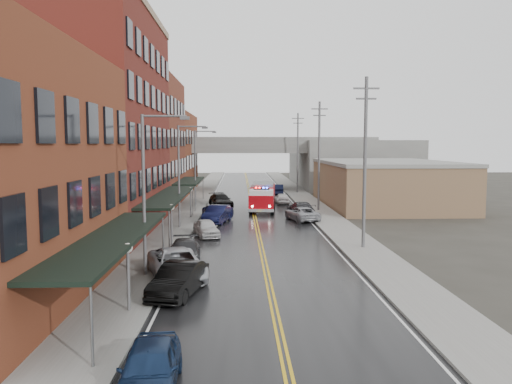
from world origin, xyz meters
name	(u,v)px	position (x,y,z in m)	size (l,w,h in m)	color
ground	(278,328)	(0.00, 0.00, 0.00)	(220.00, 220.00, 0.00)	#2D2B26
road	(255,218)	(0.00, 30.00, 0.01)	(11.00, 160.00, 0.02)	black
sidewalk_left	(182,218)	(-7.30, 30.00, 0.07)	(3.00, 160.00, 0.15)	slate
sidewalk_right	(327,217)	(7.30, 30.00, 0.07)	(3.00, 160.00, 0.15)	slate
curb_left	(198,218)	(-5.65, 30.00, 0.07)	(0.30, 160.00, 0.15)	gray
curb_right	(311,217)	(5.65, 30.00, 0.07)	(0.30, 160.00, 0.15)	gray
brick_building_b	(99,125)	(-13.30, 23.00, 9.00)	(9.00, 20.00, 18.00)	#5E2118
brick_building_c	(140,143)	(-13.30, 40.50, 7.50)	(9.00, 15.00, 15.00)	brown
brick_building_far	(163,153)	(-13.30, 58.00, 6.00)	(9.00, 20.00, 12.00)	brown
tan_building	(385,185)	(16.00, 40.00, 2.50)	(14.00, 22.00, 5.00)	brown
right_far_block	(347,163)	(18.00, 70.00, 4.00)	(18.00, 30.00, 8.00)	slate
awning_0	(114,238)	(-7.49, 4.00, 2.99)	(2.60, 16.00, 3.09)	black
awning_1	(170,196)	(-7.49, 23.00, 2.99)	(2.60, 18.00, 3.09)	black
awning_2	(190,181)	(-7.49, 40.50, 2.99)	(2.60, 13.00, 3.09)	black
globe_lamp_0	(128,261)	(-6.40, 2.00, 2.31)	(0.44, 0.44, 3.12)	#59595B
globe_lamp_1	(171,215)	(-6.40, 16.00, 2.31)	(0.44, 0.44, 3.12)	#59595B
globe_lamp_2	(190,195)	(-6.40, 30.00, 2.31)	(0.44, 0.44, 3.12)	#59595B
street_lamp_0	(148,184)	(-6.55, 8.00, 5.19)	(2.64, 0.22, 9.00)	#59595B
street_lamp_1	(182,170)	(-6.55, 24.00, 5.19)	(2.64, 0.22, 9.00)	#59595B
street_lamp_2	(197,163)	(-6.55, 40.00, 5.19)	(2.64, 0.22, 9.00)	#59595B
utility_pole_0	(365,160)	(7.20, 15.00, 6.31)	(1.80, 0.24, 12.00)	#59595B
utility_pole_1	(319,154)	(7.20, 35.00, 6.31)	(1.80, 0.24, 12.00)	#59595B
utility_pole_2	(298,151)	(7.20, 55.00, 6.31)	(1.80, 0.24, 12.00)	#59595B
overpass	(249,153)	(0.00, 62.00, 5.99)	(40.00, 10.00, 7.50)	slate
fire_truck	(263,196)	(1.05, 35.71, 1.63)	(3.90, 8.47, 3.02)	#9D070E
parked_car_left_0	(150,368)	(-4.23, -5.06, 0.74)	(1.75, 4.35, 1.48)	#112242
parked_car_left_1	(179,280)	(-4.52, 4.50, 0.79)	(1.68, 4.80, 1.58)	black
parked_car_left_2	(177,264)	(-5.00, 7.55, 0.81)	(2.69, 5.83, 1.62)	#AFB1B7
parked_car_left_3	(185,252)	(-4.97, 11.30, 0.70)	(1.97, 4.83, 1.40)	#232325
parked_car_left_4	(206,228)	(-4.21, 20.16, 0.69)	(1.63, 4.06, 1.38)	beige
parked_car_left_5	(218,214)	(-3.60, 27.20, 0.82)	(1.73, 4.95, 1.63)	black
parked_car_left_6	(214,213)	(-4.04, 28.80, 0.70)	(2.33, 5.05, 1.40)	#121B46
parked_car_left_7	(221,201)	(-3.74, 39.06, 0.77)	(2.15, 5.29, 1.54)	black
parked_car_right_0	(302,214)	(4.51, 28.20, 0.68)	(2.26, 4.90, 1.36)	#96979D
parked_car_right_1	(301,209)	(4.78, 31.11, 0.77)	(2.16, 5.31, 1.54)	#2A2A2D
parked_car_right_2	(282,198)	(3.77, 42.10, 0.67)	(1.59, 3.94, 1.34)	white
parked_car_right_3	(277,190)	(3.92, 52.20, 0.81)	(1.72, 4.93, 1.62)	black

